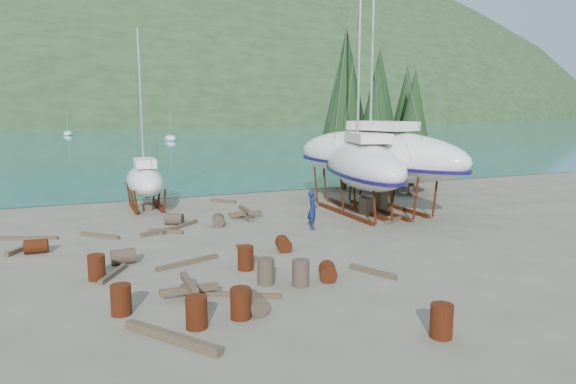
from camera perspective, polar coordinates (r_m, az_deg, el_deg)
name	(u,v)px	position (r m, az deg, el deg)	size (l,w,h in m)	color
ground	(273,254)	(20.86, -1.65, -6.93)	(600.00, 600.00, 0.00)	#555043
bay_water	(84,120)	(333.84, -21.74, 7.47)	(700.00, 700.00, 0.00)	#175F76
far_hill	(84,120)	(338.83, -21.76, 7.49)	(800.00, 360.00, 110.00)	#21351A
far_house_center	(32,118)	(209.12, -26.53, 7.38)	(6.60, 5.60, 5.60)	beige
far_house_right	(172,117)	(212.02, -12.81, 8.11)	(6.60, 5.60, 5.60)	beige
cypress_near_right	(379,110)	(36.49, 10.03, 9.01)	(3.60, 3.60, 10.00)	black
cypress_mid_right	(414,123)	(35.70, 13.79, 7.49)	(3.06, 3.06, 8.50)	black
cypress_back_left	(346,97)	(37.45, 6.42, 10.43)	(4.14, 4.14, 11.50)	black
cypress_far_right	(406,118)	(39.01, 12.95, 8.06)	(3.24, 3.24, 9.00)	black
moored_boat_mid	(170,139)	(100.34, -12.95, 5.80)	(2.00, 5.00, 6.05)	silver
moored_boat_far	(68,134)	(128.82, -23.25, 5.98)	(2.00, 5.00, 6.05)	silver
large_sailboat_near	(362,164)	(28.81, 8.25, 3.09)	(5.84, 11.45, 17.32)	silver
large_sailboat_far	(376,155)	(30.12, 9.72, 4.11)	(6.73, 12.95, 19.65)	silver
small_sailboat_shore	(145,180)	(31.16, -15.61, 1.29)	(2.16, 6.49, 10.33)	silver
worker	(312,210)	(24.96, 2.74, -1.99)	(0.70, 0.46, 1.92)	#111C4D
drum_0	(121,300)	(15.60, -18.06, -11.30)	(0.58, 0.58, 0.88)	#5F1F10
drum_1	(255,303)	(15.07, -3.73, -12.20)	(0.58, 0.58, 0.88)	#2D2823
drum_2	(36,246)	(23.29, -26.19, -5.43)	(0.58, 0.58, 0.88)	#5F1F10
drum_3	(241,303)	(14.66, -5.29, -12.21)	(0.58, 0.58, 0.88)	#5F1F10
drum_5	(301,273)	(17.14, 1.42, -8.98)	(0.58, 0.58, 0.88)	#2D2823
drum_6	(283,244)	(21.30, -0.51, -5.78)	(0.58, 0.58, 0.88)	#5F1F10
drum_7	(441,321)	(14.04, 16.69, -13.56)	(0.58, 0.58, 0.88)	#5F1F10
drum_8	(97,267)	(18.88, -20.49, -7.85)	(0.58, 0.58, 0.88)	#5F1F10
drum_9	(174,219)	(26.66, -12.54, -2.96)	(0.58, 0.58, 0.88)	#2D2823
drum_10	(246,258)	(18.86, -4.73, -7.31)	(0.58, 0.58, 0.88)	#5F1F10
drum_11	(218,220)	(26.06, -7.76, -3.10)	(0.58, 0.58, 0.88)	#2D2823
drum_12	(328,272)	(17.81, 4.46, -8.81)	(0.58, 0.58, 0.88)	#5F1F10
drum_13	(196,312)	(14.21, -10.13, -13.02)	(0.58, 0.58, 0.88)	#5F1F10
drum_15	(123,257)	(20.47, -17.83, -6.84)	(0.58, 0.58, 0.88)	#2D2823
drum_17	(266,271)	(17.33, -2.49, -8.78)	(0.58, 0.58, 0.88)	#2D2823
timber_1	(396,219)	(27.44, 11.90, -3.01)	(0.19, 2.04, 0.19)	brown
timber_2	(25,247)	(24.13, -27.17, -5.51)	(0.19, 2.27, 0.19)	brown
timber_3	(232,294)	(16.40, -6.23, -11.24)	(0.15, 3.09, 0.15)	brown
timber_4	(166,231)	(25.02, -13.42, -4.26)	(0.17, 1.77, 0.17)	brown
timber_5	(188,262)	(19.87, -11.09, -7.68)	(0.16, 2.63, 0.16)	brown
timber_6	(223,201)	(32.51, -7.22, -1.00)	(0.19, 1.73, 0.19)	brown
timber_7	(373,272)	(18.66, 9.40, -8.72)	(0.17, 1.94, 0.17)	brown
timber_8	(157,232)	(24.93, -14.32, -4.32)	(0.19, 1.77, 0.19)	brown
timber_9	(159,203)	(32.57, -14.12, -1.23)	(0.15, 2.24, 0.15)	brown
timber_10	(179,227)	(25.84, -11.98, -3.79)	(0.16, 2.97, 0.16)	brown
timber_11	(244,253)	(20.87, -4.90, -6.73)	(0.15, 2.36, 0.15)	brown
timber_12	(113,274)	(19.19, -18.85, -8.60)	(0.17, 1.96, 0.17)	brown
timber_15	(22,238)	(26.03, -27.45, -4.56)	(0.15, 3.19, 0.15)	brown
timber_16	(172,337)	(13.70, -12.81, -15.47)	(0.23, 3.12, 0.23)	brown
timber_17	(100,236)	(25.06, -20.20, -4.56)	(0.16, 2.14, 0.16)	brown
timber_pile_fore	(189,289)	(16.34, -10.91, -10.59)	(1.80, 1.80, 0.60)	brown
timber_pile_aft	(245,213)	(27.50, -4.75, -2.38)	(1.80, 1.80, 0.60)	brown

